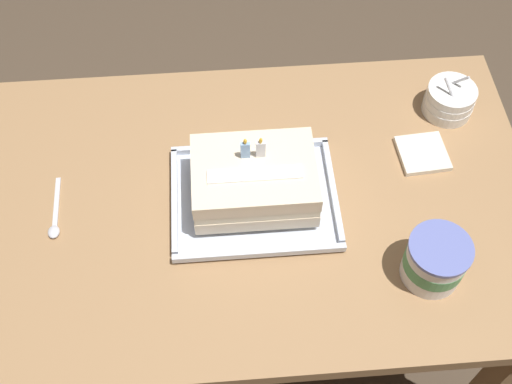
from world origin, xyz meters
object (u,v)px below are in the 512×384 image
Objects in this scene: napkin_pile at (423,154)px; ice_cream_tub at (435,260)px; foil_tray at (254,199)px; bowl_stack at (449,100)px; birthday_cake at (254,182)px; serving_spoon_near_tray at (55,223)px.

ice_cream_tub is at bearing -100.06° from napkin_pile.
foil_tray is 3.02× the size of bowl_stack.
ice_cream_tub is 0.29m from napkin_pile.
birthday_cake is at bearing 90.00° from foil_tray.
foil_tray is 3.11× the size of napkin_pile.
bowl_stack is 0.90m from serving_spoon_near_tray.
bowl_stack is (0.46, 0.22, 0.03)m from foil_tray.
bowl_stack is at bearing 25.10° from foil_tray.
bowl_stack reaches higher than serving_spoon_near_tray.
birthday_cake is (0.00, 0.00, 0.06)m from foil_tray.
bowl_stack reaches higher than ice_cream_tub.
napkin_pile is (-0.08, -0.12, -0.03)m from bowl_stack.
ice_cream_tub is (0.33, -0.19, -0.02)m from birthday_cake.
foil_tray is 0.06m from birthday_cake.
ice_cream_tub is (-0.13, -0.41, 0.02)m from bowl_stack.
bowl_stack reaches higher than foil_tray.
foil_tray is at bearing -154.90° from bowl_stack.
birthday_cake is 0.42m from serving_spoon_near_tray.
ice_cream_tub is 0.76m from serving_spoon_near_tray.
birthday_cake reaches higher than napkin_pile.
foil_tray is at bearing -90.00° from birthday_cake.
napkin_pile is at bearing 8.30° from serving_spoon_near_tray.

